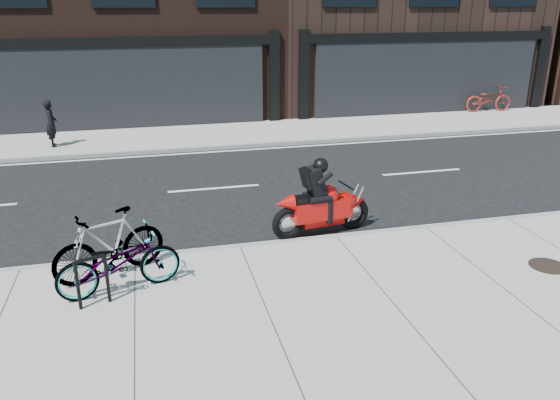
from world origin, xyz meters
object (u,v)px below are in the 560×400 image
object	(u,v)px
pedestrian	(51,123)
bike_rack	(92,277)
bicycle_rear	(109,244)
manhole_cover	(548,266)
bicycle_front	(119,262)
motorcycle	(326,203)
bicycle_far	(489,99)

from	to	relation	value
pedestrian	bike_rack	bearing A→B (deg)	-178.51
bicycle_rear	manhole_cover	world-z (taller)	bicycle_rear
bicycle_front	bicycle_rear	size ratio (longest dim) A/B	1.01
motorcycle	bicycle_rear	bearing A→B (deg)	-172.93
bicycle_front	bicycle_far	distance (m)	19.32
bike_rack	bicycle_rear	distance (m)	1.01
manhole_cover	bicycle_far	bearing A→B (deg)	60.35
bicycle_front	bicycle_rear	distance (m)	0.64
bicycle_rear	pedestrian	bearing A→B (deg)	168.71
bicycle_front	manhole_cover	bearing A→B (deg)	-110.36
bicycle_far	bicycle_rear	bearing A→B (deg)	129.66
bicycle_rear	motorcycle	size ratio (longest dim) A/B	0.89
bicycle_rear	pedestrian	xyz separation A→B (m)	(-2.22, 9.79, 0.16)
pedestrian	manhole_cover	world-z (taller)	pedestrian
pedestrian	bicycle_far	distance (m)	17.45
bike_rack	bicycle_front	bearing A→B (deg)	43.24
bike_rack	bicycle_front	world-z (taller)	bicycle_front
bicycle_front	motorcycle	distance (m)	4.50
bicycle_rear	manhole_cover	size ratio (longest dim) A/B	3.02
bicycle_rear	pedestrian	size ratio (longest dim) A/B	1.31
bike_rack	motorcycle	bearing A→B (deg)	25.22
motorcycle	bicycle_front	bearing A→B (deg)	-164.84
bicycle_far	motorcycle	bearing A→B (deg)	136.16
bicycle_far	pedestrian	bearing A→B (deg)	98.17
bicycle_front	pedestrian	xyz separation A→B (m)	(-2.38, 10.40, 0.23)
pedestrian	bicycle_far	bearing A→B (deg)	-93.02
bicycle_rear	pedestrian	distance (m)	10.03
bike_rack	bicycle_front	size ratio (longest dim) A/B	0.42
bicycle_front	pedestrian	distance (m)	10.67
bicycle_front	bicycle_rear	xyz separation A→B (m)	(-0.17, 0.61, 0.07)
bicycle_far	manhole_cover	size ratio (longest dim) A/B	3.13
bike_rack	bicycle_far	world-z (taller)	bicycle_far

